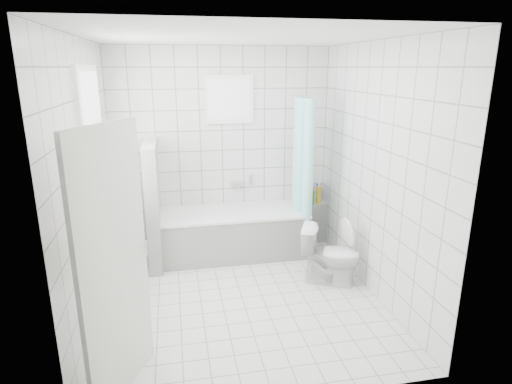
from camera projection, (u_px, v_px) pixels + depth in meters
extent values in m
plane|color=white|center=(242.00, 297.00, 4.51)|extent=(3.00, 3.00, 0.00)
plane|color=white|center=(239.00, 36.00, 3.79)|extent=(3.00, 3.00, 0.00)
cube|color=white|center=(222.00, 150.00, 5.56)|extent=(2.80, 0.02, 2.60)
cube|color=white|center=(278.00, 236.00, 2.74)|extent=(2.80, 0.02, 2.60)
cube|color=white|center=(89.00, 186.00, 3.89)|extent=(0.02, 3.00, 2.60)
cube|color=white|center=(375.00, 172.00, 4.41)|extent=(0.02, 3.00, 2.60)
cube|color=white|center=(96.00, 147.00, 4.10)|extent=(0.01, 0.90, 1.40)
cube|color=white|center=(230.00, 99.00, 5.36)|extent=(0.50, 0.01, 0.50)
cube|color=white|center=(108.00, 220.00, 4.31)|extent=(0.18, 1.02, 0.08)
cube|color=silver|center=(114.00, 267.00, 2.98)|extent=(0.38, 0.74, 2.00)
cube|color=white|center=(234.00, 234.00, 5.51)|extent=(1.81, 0.75, 0.55)
cube|color=white|center=(234.00, 212.00, 5.43)|extent=(1.83, 0.77, 0.03)
cube|color=white|center=(154.00, 204.00, 5.15)|extent=(0.15, 0.85, 1.50)
cube|color=white|center=(313.00, 221.00, 5.97)|extent=(0.40, 0.24, 0.55)
imported|color=white|center=(331.00, 255.00, 4.76)|extent=(0.74, 0.60, 0.66)
cylinder|color=silver|center=(303.00, 96.00, 5.16)|extent=(0.02, 0.80, 0.02)
cube|color=silver|center=(237.00, 184.00, 5.68)|extent=(0.18, 0.06, 0.06)
imported|color=#2FD7D4|center=(106.00, 211.00, 4.12)|extent=(0.13, 0.13, 0.21)
imported|color=silver|center=(110.00, 196.00, 4.42)|extent=(0.14, 0.14, 0.31)
imported|color=silver|center=(107.00, 211.00, 4.22)|extent=(0.17, 0.17, 0.16)
imported|color=#B75B93|center=(112.00, 197.00, 4.58)|extent=(0.12, 0.12, 0.20)
imported|color=pink|center=(103.00, 214.00, 3.95)|extent=(0.14, 0.14, 0.27)
cylinder|color=red|center=(312.00, 195.00, 5.87)|extent=(0.06, 0.06, 0.21)
cylinder|color=#1A9318|center=(312.00, 197.00, 5.76)|extent=(0.06, 0.06, 0.21)
cylinder|color=gold|center=(319.00, 195.00, 5.79)|extent=(0.06, 0.06, 0.25)
cylinder|color=#2D1AD7|center=(318.00, 192.00, 5.90)|extent=(0.06, 0.06, 0.25)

